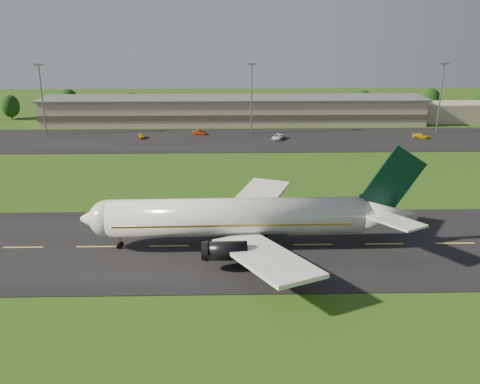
{
  "coord_description": "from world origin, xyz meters",
  "views": [
    {
      "loc": [
        -1.88,
        -74.66,
        33.7
      ],
      "look_at": [
        0.01,
        8.0,
        6.0
      ],
      "focal_mm": 40.0,
      "sensor_mm": 36.0,
      "label": 1
    }
  ],
  "objects_px": {
    "service_vehicle_b": "(200,132)",
    "light_mast_west": "(41,91)",
    "service_vehicle_a": "(142,136)",
    "service_vehicle_d": "(421,136)",
    "terminal": "(254,111)",
    "airliner": "(241,217)",
    "light_mast_centre": "(252,90)",
    "light_mast_east": "(441,90)",
    "service_vehicle_c": "(278,137)"
  },
  "relations": [
    {
      "from": "light_mast_west",
      "to": "service_vehicle_a",
      "type": "height_order",
      "value": "light_mast_west"
    },
    {
      "from": "airliner",
      "to": "light_mast_centre",
      "type": "height_order",
      "value": "light_mast_centre"
    },
    {
      "from": "service_vehicle_d",
      "to": "service_vehicle_c",
      "type": "bearing_deg",
      "value": 116.42
    },
    {
      "from": "light_mast_centre",
      "to": "light_mast_east",
      "type": "bearing_deg",
      "value": 0.0
    },
    {
      "from": "terminal",
      "to": "airliner",
      "type": "bearing_deg",
      "value": -93.79
    },
    {
      "from": "light_mast_east",
      "to": "service_vehicle_c",
      "type": "distance_m",
      "value": 49.92
    },
    {
      "from": "service_vehicle_c",
      "to": "service_vehicle_d",
      "type": "relative_size",
      "value": 1.19
    },
    {
      "from": "service_vehicle_d",
      "to": "light_mast_east",
      "type": "bearing_deg",
      "value": -18.64
    },
    {
      "from": "airliner",
      "to": "service_vehicle_b",
      "type": "height_order",
      "value": "airliner"
    },
    {
      "from": "service_vehicle_d",
      "to": "light_mast_centre",
      "type": "bearing_deg",
      "value": 106.68
    },
    {
      "from": "terminal",
      "to": "service_vehicle_c",
      "type": "height_order",
      "value": "terminal"
    },
    {
      "from": "airliner",
      "to": "light_mast_east",
      "type": "bearing_deg",
      "value": 52.1
    },
    {
      "from": "service_vehicle_b",
      "to": "light_mast_west",
      "type": "bearing_deg",
      "value": 99.63
    },
    {
      "from": "airliner",
      "to": "light_mast_west",
      "type": "height_order",
      "value": "light_mast_west"
    },
    {
      "from": "service_vehicle_a",
      "to": "service_vehicle_d",
      "type": "bearing_deg",
      "value": -18.55
    },
    {
      "from": "light_mast_centre",
      "to": "service_vehicle_a",
      "type": "height_order",
      "value": "light_mast_centre"
    },
    {
      "from": "airliner",
      "to": "terminal",
      "type": "distance_m",
      "value": 96.38
    },
    {
      "from": "airliner",
      "to": "service_vehicle_a",
      "type": "xyz_separation_m",
      "value": [
        -26.38,
        74.35,
        -3.93
      ]
    },
    {
      "from": "airliner",
      "to": "light_mast_east",
      "type": "height_order",
      "value": "light_mast_east"
    },
    {
      "from": "terminal",
      "to": "light_mast_west",
      "type": "xyz_separation_m",
      "value": [
        -61.4,
        -16.18,
        8.75
      ]
    },
    {
      "from": "light_mast_east",
      "to": "light_mast_centre",
      "type": "bearing_deg",
      "value": 180.0
    },
    {
      "from": "airliner",
      "to": "light_mast_centre",
      "type": "relative_size",
      "value": 2.52
    },
    {
      "from": "airliner",
      "to": "service_vehicle_c",
      "type": "height_order",
      "value": "airliner"
    },
    {
      "from": "terminal",
      "to": "light_mast_west",
      "type": "distance_m",
      "value": 64.1
    },
    {
      "from": "terminal",
      "to": "light_mast_centre",
      "type": "xyz_separation_m",
      "value": [
        -1.4,
        -16.18,
        8.75
      ]
    },
    {
      "from": "light_mast_west",
      "to": "service_vehicle_b",
      "type": "xyz_separation_m",
      "value": [
        44.82,
        -1.4,
        -11.99
      ]
    },
    {
      "from": "service_vehicle_a",
      "to": "service_vehicle_b",
      "type": "distance_m",
      "value": 16.71
    },
    {
      "from": "terminal",
      "to": "light_mast_centre",
      "type": "bearing_deg",
      "value": -94.95
    },
    {
      "from": "service_vehicle_a",
      "to": "service_vehicle_d",
      "type": "xyz_separation_m",
      "value": [
        79.03,
        -1.87,
        0.03
      ]
    },
    {
      "from": "terminal",
      "to": "service_vehicle_a",
      "type": "bearing_deg",
      "value": -146.33
    },
    {
      "from": "service_vehicle_b",
      "to": "service_vehicle_d",
      "type": "height_order",
      "value": "service_vehicle_d"
    },
    {
      "from": "service_vehicle_c",
      "to": "service_vehicle_d",
      "type": "height_order",
      "value": "service_vehicle_c"
    },
    {
      "from": "terminal",
      "to": "service_vehicle_d",
      "type": "bearing_deg",
      "value": -27.11
    },
    {
      "from": "terminal",
      "to": "light_mast_west",
      "type": "relative_size",
      "value": 7.13
    },
    {
      "from": "light_mast_west",
      "to": "service_vehicle_b",
      "type": "relative_size",
      "value": 5.19
    },
    {
      "from": "terminal",
      "to": "service_vehicle_a",
      "type": "relative_size",
      "value": 39.02
    },
    {
      "from": "light_mast_east",
      "to": "airliner",
      "type": "bearing_deg",
      "value": -126.86
    },
    {
      "from": "terminal",
      "to": "service_vehicle_a",
      "type": "distance_m",
      "value": 39.49
    },
    {
      "from": "airliner",
      "to": "service_vehicle_b",
      "type": "distance_m",
      "value": 79.35
    },
    {
      "from": "airliner",
      "to": "service_vehicle_a",
      "type": "height_order",
      "value": "airliner"
    },
    {
      "from": "service_vehicle_b",
      "to": "service_vehicle_d",
      "type": "xyz_separation_m",
      "value": [
        62.86,
        -6.11,
        0.01
      ]
    },
    {
      "from": "airliner",
      "to": "service_vehicle_b",
      "type": "bearing_deg",
      "value": 96.36
    },
    {
      "from": "light_mast_east",
      "to": "service_vehicle_d",
      "type": "distance_m",
      "value": 15.92
    },
    {
      "from": "airliner",
      "to": "light_mast_centre",
      "type": "xyz_separation_m",
      "value": [
        4.97,
        79.98,
        8.08
      ]
    },
    {
      "from": "terminal",
      "to": "service_vehicle_d",
      "type": "distance_m",
      "value": 52.09
    },
    {
      "from": "light_mast_east",
      "to": "service_vehicle_b",
      "type": "relative_size",
      "value": 5.19
    },
    {
      "from": "terminal",
      "to": "service_vehicle_c",
      "type": "xyz_separation_m",
      "value": [
        5.79,
        -24.25,
        -3.14
      ]
    },
    {
      "from": "light_mast_east",
      "to": "service_vehicle_d",
      "type": "relative_size",
      "value": 4.47
    },
    {
      "from": "light_mast_east",
      "to": "service_vehicle_a",
      "type": "relative_size",
      "value": 5.48
    },
    {
      "from": "airliner",
      "to": "light_mast_west",
      "type": "relative_size",
      "value": 2.52
    }
  ]
}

